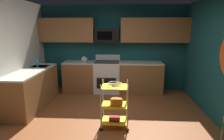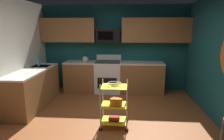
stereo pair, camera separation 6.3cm
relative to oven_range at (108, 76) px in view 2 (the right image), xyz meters
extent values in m
cube|color=brown|center=(0.17, -2.10, -0.50)|extent=(4.40, 4.80, 0.04)
cube|color=#14474C|center=(0.17, 0.33, 0.82)|extent=(4.52, 0.06, 2.60)
cube|color=brown|center=(0.17, 0.00, -0.04)|extent=(2.96, 0.60, 0.88)
cube|color=beige|center=(0.17, 0.00, 0.42)|extent=(2.96, 0.60, 0.04)
cube|color=brown|center=(-1.73, -1.27, -0.04)|extent=(0.60, 1.93, 0.88)
cube|color=beige|center=(-1.73, -1.27, 0.42)|extent=(0.60, 1.93, 0.04)
cube|color=#B7BABC|center=(-1.73, -0.75, 0.36)|extent=(0.44, 0.36, 0.16)
cube|color=white|center=(0.00, 0.00, -0.02)|extent=(0.76, 0.64, 0.92)
cube|color=black|center=(0.00, -0.33, -0.13)|extent=(0.56, 0.01, 0.32)
cube|color=white|center=(0.00, 0.29, 0.53)|extent=(0.76, 0.06, 0.18)
cube|color=black|center=(0.00, 0.00, 0.45)|extent=(0.72, 0.60, 0.02)
cube|color=brown|center=(-1.22, 0.13, 1.37)|extent=(1.63, 0.33, 0.70)
cube|color=brown|center=(1.38, 0.13, 1.37)|extent=(1.97, 0.33, 0.70)
cube|color=black|center=(0.00, 0.11, 1.22)|extent=(0.70, 0.38, 0.40)
cube|color=black|center=(-0.06, -0.09, 1.22)|extent=(0.44, 0.01, 0.24)
cylinder|color=silver|center=(0.08, -2.35, 0.00)|extent=(0.02, 0.02, 0.88)
cylinder|color=black|center=(0.08, -2.35, -0.44)|extent=(0.07, 0.02, 0.07)
cylinder|color=silver|center=(0.57, -2.35, 0.00)|extent=(0.02, 0.02, 0.88)
cylinder|color=black|center=(0.57, -2.35, -0.44)|extent=(0.07, 0.02, 0.07)
cylinder|color=silver|center=(0.08, -1.96, 0.00)|extent=(0.02, 0.02, 0.88)
cylinder|color=black|center=(0.08, -1.96, -0.44)|extent=(0.07, 0.02, 0.07)
cylinder|color=silver|center=(0.57, -1.96, 0.00)|extent=(0.02, 0.02, 0.88)
cylinder|color=black|center=(0.57, -1.96, -0.44)|extent=(0.07, 0.02, 0.07)
cube|color=yellow|center=(0.32, -2.16, -0.36)|extent=(0.50, 0.40, 0.02)
cube|color=yellow|center=(0.32, -2.16, -0.03)|extent=(0.50, 0.40, 0.02)
cube|color=yellow|center=(0.32, -2.16, 0.34)|extent=(0.50, 0.40, 0.02)
torus|color=silver|center=(0.32, -2.16, 0.41)|extent=(0.27, 0.27, 0.01)
cylinder|color=silver|center=(0.32, -2.16, 0.36)|extent=(0.12, 0.12, 0.02)
ellipsoid|color=yellow|center=(0.37, -2.14, 0.40)|extent=(0.17, 0.09, 0.04)
ellipsoid|color=yellow|center=(0.27, -2.17, 0.40)|extent=(0.17, 0.09, 0.04)
cylinder|color=orange|center=(0.36, -2.16, 0.04)|extent=(0.24, 0.24, 0.11)
torus|color=orange|center=(0.36, -2.16, 0.09)|extent=(0.25, 0.25, 0.01)
cube|color=#1E4C8C|center=(0.32, -2.16, -0.33)|extent=(0.20, 0.15, 0.03)
cube|color=#B22626|center=(0.32, -2.16, -0.30)|extent=(0.22, 0.19, 0.03)
sphere|color=beige|center=(-0.69, 0.00, 0.51)|extent=(0.18, 0.18, 0.18)
sphere|color=black|center=(-0.69, 0.00, 0.60)|extent=(0.03, 0.03, 0.03)
cone|color=beige|center=(-0.61, 0.00, 0.53)|extent=(0.09, 0.04, 0.06)
torus|color=black|center=(-0.69, 0.00, 0.63)|extent=(0.12, 0.01, 0.12)
cylinder|color=#2D8CBF|center=(-1.78, -0.79, 0.54)|extent=(0.06, 0.06, 0.20)
camera|label=1|loc=(0.47, -5.66, 1.43)|focal=30.90mm
camera|label=2|loc=(0.53, -5.66, 1.43)|focal=30.90mm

